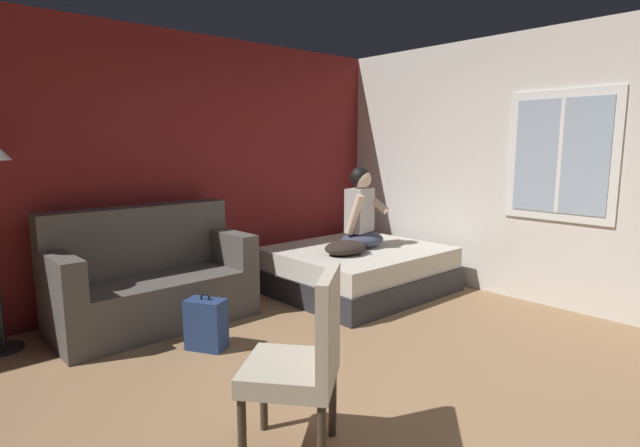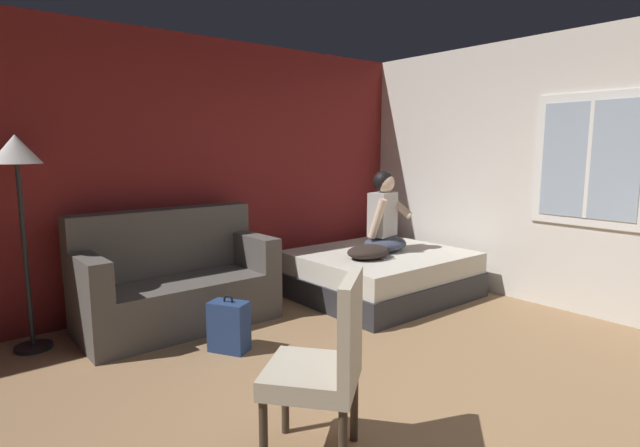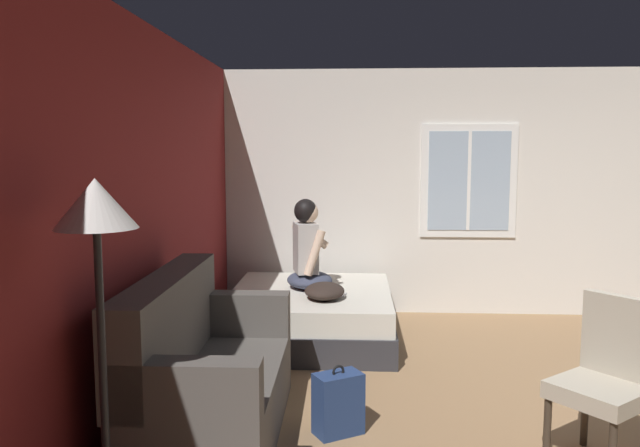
{
  "view_description": "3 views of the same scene",
  "coord_description": "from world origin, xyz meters",
  "px_view_note": "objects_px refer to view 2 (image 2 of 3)",
  "views": [
    {
      "loc": [
        -2.12,
        -1.64,
        1.6
      ],
      "look_at": [
        0.99,
        1.86,
        0.85
      ],
      "focal_mm": 28.0,
      "sensor_mm": 36.0,
      "label": 1
    },
    {
      "loc": [
        -2.12,
        -1.64,
        1.6
      ],
      "look_at": [
        0.69,
        1.82,
        0.92
      ],
      "focal_mm": 28.0,
      "sensor_mm": 36.0,
      "label": 2
    },
    {
      "loc": [
        -4.14,
        1.65,
        1.82
      ],
      "look_at": [
        1.22,
        1.95,
        1.19
      ],
      "focal_mm": 35.0,
      "sensor_mm": 36.0,
      "label": 3
    }
  ],
  "objects_px": {
    "side_chair": "(325,362)",
    "throw_pillow": "(368,252)",
    "floor_lamp": "(18,170)",
    "bed": "(380,274)",
    "backpack": "(230,327)",
    "couch": "(175,282)",
    "person_seated": "(384,218)",
    "cell_phone": "(388,259)"
  },
  "relations": [
    {
      "from": "floor_lamp",
      "to": "bed",
      "type": "bearing_deg",
      "value": -12.36
    },
    {
      "from": "throw_pillow",
      "to": "couch",
      "type": "bearing_deg",
      "value": 158.83
    },
    {
      "from": "person_seated",
      "to": "floor_lamp",
      "type": "relative_size",
      "value": 0.51
    },
    {
      "from": "side_chair",
      "to": "person_seated",
      "type": "distance_m",
      "value": 3.1
    },
    {
      "from": "floor_lamp",
      "to": "throw_pillow",
      "type": "bearing_deg",
      "value": -16.42
    },
    {
      "from": "bed",
      "to": "side_chair",
      "type": "relative_size",
      "value": 1.8
    },
    {
      "from": "person_seated",
      "to": "cell_phone",
      "type": "height_order",
      "value": "person_seated"
    },
    {
      "from": "bed",
      "to": "throw_pillow",
      "type": "distance_m",
      "value": 0.48
    },
    {
      "from": "person_seated",
      "to": "cell_phone",
      "type": "relative_size",
      "value": 6.08
    },
    {
      "from": "backpack",
      "to": "floor_lamp",
      "type": "height_order",
      "value": "floor_lamp"
    },
    {
      "from": "person_seated",
      "to": "backpack",
      "type": "xyz_separation_m",
      "value": [
        -2.11,
        -0.35,
        -0.64
      ]
    },
    {
      "from": "side_chair",
      "to": "throw_pillow",
      "type": "xyz_separation_m",
      "value": [
        2.0,
        1.72,
        0.02
      ]
    },
    {
      "from": "side_chair",
      "to": "backpack",
      "type": "xyz_separation_m",
      "value": [
        0.31,
        1.56,
        -0.34
      ]
    },
    {
      "from": "bed",
      "to": "backpack",
      "type": "distance_m",
      "value": 2.04
    },
    {
      "from": "bed",
      "to": "side_chair",
      "type": "xyz_separation_m",
      "value": [
        -2.33,
        -1.87,
        0.3
      ]
    },
    {
      "from": "couch",
      "to": "floor_lamp",
      "type": "distance_m",
      "value": 1.55
    },
    {
      "from": "side_chair",
      "to": "person_seated",
      "type": "height_order",
      "value": "person_seated"
    },
    {
      "from": "couch",
      "to": "person_seated",
      "type": "height_order",
      "value": "person_seated"
    },
    {
      "from": "person_seated",
      "to": "throw_pillow",
      "type": "relative_size",
      "value": 1.82
    },
    {
      "from": "cell_phone",
      "to": "bed",
      "type": "bearing_deg",
      "value": 160.31
    },
    {
      "from": "throw_pillow",
      "to": "bed",
      "type": "bearing_deg",
      "value": 24.19
    },
    {
      "from": "backpack",
      "to": "throw_pillow",
      "type": "xyz_separation_m",
      "value": [
        1.69,
        0.16,
        0.36
      ]
    },
    {
      "from": "floor_lamp",
      "to": "backpack",
      "type": "bearing_deg",
      "value": -40.01
    },
    {
      "from": "side_chair",
      "to": "cell_phone",
      "type": "relative_size",
      "value": 6.81
    },
    {
      "from": "bed",
      "to": "floor_lamp",
      "type": "distance_m",
      "value": 3.52
    },
    {
      "from": "couch",
      "to": "throw_pillow",
      "type": "distance_m",
      "value": 1.91
    },
    {
      "from": "couch",
      "to": "floor_lamp",
      "type": "bearing_deg",
      "value": 171.46
    },
    {
      "from": "bed",
      "to": "side_chair",
      "type": "distance_m",
      "value": 3.0
    },
    {
      "from": "cell_phone",
      "to": "backpack",
      "type": "bearing_deg",
      "value": -75.97
    },
    {
      "from": "side_chair",
      "to": "floor_lamp",
      "type": "xyz_separation_m",
      "value": [
        -0.9,
        2.58,
        0.9
      ]
    },
    {
      "from": "person_seated",
      "to": "couch",
      "type": "bearing_deg",
      "value": 167.08
    },
    {
      "from": "couch",
      "to": "floor_lamp",
      "type": "xyz_separation_m",
      "value": [
        -1.13,
        0.17,
        1.04
      ]
    },
    {
      "from": "bed",
      "to": "couch",
      "type": "height_order",
      "value": "couch"
    },
    {
      "from": "cell_phone",
      "to": "couch",
      "type": "bearing_deg",
      "value": -100.09
    },
    {
      "from": "throw_pillow",
      "to": "cell_phone",
      "type": "distance_m",
      "value": 0.21
    },
    {
      "from": "side_chair",
      "to": "person_seated",
      "type": "relative_size",
      "value": 1.12
    },
    {
      "from": "bed",
      "to": "person_seated",
      "type": "distance_m",
      "value": 0.61
    },
    {
      "from": "couch",
      "to": "person_seated",
      "type": "relative_size",
      "value": 1.95
    },
    {
      "from": "side_chair",
      "to": "throw_pillow",
      "type": "bearing_deg",
      "value": 40.7
    },
    {
      "from": "backpack",
      "to": "throw_pillow",
      "type": "height_order",
      "value": "throw_pillow"
    },
    {
      "from": "backpack",
      "to": "person_seated",
      "type": "bearing_deg",
      "value": 9.35
    },
    {
      "from": "bed",
      "to": "couch",
      "type": "distance_m",
      "value": 2.18
    }
  ]
}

